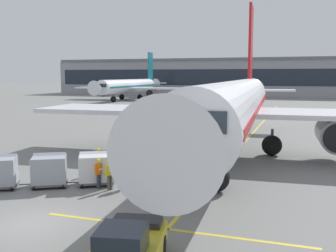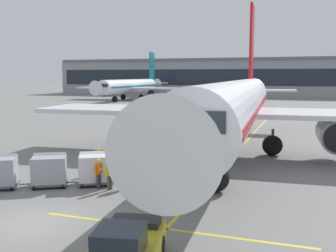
{
  "view_description": "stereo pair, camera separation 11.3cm",
  "coord_description": "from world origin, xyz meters",
  "px_view_note": "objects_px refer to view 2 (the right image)",
  "views": [
    {
      "loc": [
        11.02,
        -14.13,
        6.47
      ],
      "look_at": [
        3.08,
        9.21,
        3.33
      ],
      "focal_mm": 42.74,
      "sensor_mm": 36.0,
      "label": 1
    },
    {
      "loc": [
        11.13,
        -14.1,
        6.47
      ],
      "look_at": [
        3.08,
        9.21,
        3.33
      ],
      "focal_mm": 42.74,
      "sensor_mm": 36.0,
      "label": 2
    }
  ],
  "objects_px": {
    "pushback_tug": "(125,250)",
    "ground_crew_by_loader": "(109,173)",
    "parked_airplane": "(236,106)",
    "ground_crew_by_carts": "(98,172)",
    "ground_crew_marshaller": "(98,159)",
    "belt_loader": "(152,162)",
    "ground_crew_wingwalker": "(127,171)",
    "safety_cone_engine_keepout": "(172,147)",
    "baggage_cart_second": "(49,169)",
    "baggage_cart_lead": "(95,168)",
    "distant_airplane": "(131,86)",
    "safety_cone_wingtip": "(151,155)"
  },
  "relations": [
    {
      "from": "baggage_cart_second",
      "to": "ground_crew_by_loader",
      "type": "bearing_deg",
      "value": 7.12
    },
    {
      "from": "pushback_tug",
      "to": "safety_cone_engine_keepout",
      "type": "xyz_separation_m",
      "value": [
        -5.28,
        20.54,
        -0.48
      ]
    },
    {
      "from": "pushback_tug",
      "to": "distant_airplane",
      "type": "height_order",
      "value": "distant_airplane"
    },
    {
      "from": "parked_airplane",
      "to": "ground_crew_marshaller",
      "type": "bearing_deg",
      "value": -129.65
    },
    {
      "from": "baggage_cart_lead",
      "to": "ground_crew_wingwalker",
      "type": "bearing_deg",
      "value": -4.58
    },
    {
      "from": "safety_cone_wingtip",
      "to": "ground_crew_wingwalker",
      "type": "bearing_deg",
      "value": -78.56
    },
    {
      "from": "baggage_cart_lead",
      "to": "parked_airplane",
      "type": "bearing_deg",
      "value": 60.44
    },
    {
      "from": "parked_airplane",
      "to": "ground_crew_wingwalker",
      "type": "relative_size",
      "value": 24.62
    },
    {
      "from": "ground_crew_marshaller",
      "to": "distant_airplane",
      "type": "xyz_separation_m",
      "value": [
        -30.71,
        73.17,
        2.54
      ]
    },
    {
      "from": "baggage_cart_second",
      "to": "ground_crew_by_carts",
      "type": "relative_size",
      "value": 1.58
    },
    {
      "from": "ground_crew_by_carts",
      "to": "safety_cone_wingtip",
      "type": "distance_m",
      "value": 8.37
    },
    {
      "from": "safety_cone_wingtip",
      "to": "safety_cone_engine_keepout",
      "type": "bearing_deg",
      "value": 83.12
    },
    {
      "from": "baggage_cart_lead",
      "to": "ground_crew_wingwalker",
      "type": "distance_m",
      "value": 2.16
    },
    {
      "from": "ground_crew_by_carts",
      "to": "ground_crew_marshaller",
      "type": "relative_size",
      "value": 1.0
    },
    {
      "from": "ground_crew_wingwalker",
      "to": "safety_cone_wingtip",
      "type": "bearing_deg",
      "value": 101.44
    },
    {
      "from": "ground_crew_by_loader",
      "to": "safety_cone_wingtip",
      "type": "xyz_separation_m",
      "value": [
        -0.76,
        8.39,
        -0.65
      ]
    },
    {
      "from": "parked_airplane",
      "to": "ground_crew_by_carts",
      "type": "bearing_deg",
      "value": -115.68
    },
    {
      "from": "ground_crew_by_carts",
      "to": "ground_crew_marshaller",
      "type": "distance_m",
      "value": 3.46
    },
    {
      "from": "pushback_tug",
      "to": "ground_crew_by_loader",
      "type": "distance_m",
      "value": 9.85
    },
    {
      "from": "ground_crew_by_carts",
      "to": "distant_airplane",
      "type": "height_order",
      "value": "distant_airplane"
    },
    {
      "from": "belt_loader",
      "to": "safety_cone_engine_keepout",
      "type": "bearing_deg",
      "value": 99.22
    },
    {
      "from": "baggage_cart_second",
      "to": "pushback_tug",
      "type": "xyz_separation_m",
      "value": [
        8.65,
        -8.04,
        -0.17
      ]
    },
    {
      "from": "ground_crew_by_loader",
      "to": "ground_crew_wingwalker",
      "type": "relative_size",
      "value": 1.0
    },
    {
      "from": "baggage_cart_lead",
      "to": "ground_crew_by_carts",
      "type": "distance_m",
      "value": 0.97
    },
    {
      "from": "safety_cone_wingtip",
      "to": "ground_crew_by_loader",
      "type": "bearing_deg",
      "value": -84.83
    },
    {
      "from": "ground_crew_marshaller",
      "to": "baggage_cart_lead",
      "type": "bearing_deg",
      "value": -64.82
    },
    {
      "from": "baggage_cart_lead",
      "to": "distant_airplane",
      "type": "relative_size",
      "value": 0.07
    },
    {
      "from": "baggage_cart_second",
      "to": "ground_crew_wingwalker",
      "type": "height_order",
      "value": "baggage_cart_second"
    },
    {
      "from": "ground_crew_by_carts",
      "to": "safety_cone_engine_keepout",
      "type": "bearing_deg",
      "value": 88.07
    },
    {
      "from": "parked_airplane",
      "to": "pushback_tug",
      "type": "relative_size",
      "value": 9.07
    },
    {
      "from": "ground_crew_by_carts",
      "to": "ground_crew_marshaller",
      "type": "height_order",
      "value": "same"
    },
    {
      "from": "ground_crew_marshaller",
      "to": "baggage_cart_second",
      "type": "bearing_deg",
      "value": -109.93
    },
    {
      "from": "belt_loader",
      "to": "ground_crew_by_carts",
      "type": "relative_size",
      "value": 2.88
    },
    {
      "from": "ground_crew_wingwalker",
      "to": "safety_cone_wingtip",
      "type": "distance_m",
      "value": 7.95
    },
    {
      "from": "belt_loader",
      "to": "ground_crew_marshaller",
      "type": "bearing_deg",
      "value": -161.59
    },
    {
      "from": "distant_airplane",
      "to": "ground_crew_marshaller",
      "type": "bearing_deg",
      "value": -67.23
    },
    {
      "from": "belt_loader",
      "to": "distant_airplane",
      "type": "relative_size",
      "value": 0.13
    },
    {
      "from": "pushback_tug",
      "to": "ground_crew_wingwalker",
      "type": "xyz_separation_m",
      "value": [
        -4.15,
        9.13,
        0.17
      ]
    },
    {
      "from": "parked_airplane",
      "to": "distant_airplane",
      "type": "height_order",
      "value": "parked_airplane"
    },
    {
      "from": "pushback_tug",
      "to": "ground_crew_by_loader",
      "type": "relative_size",
      "value": 2.71
    },
    {
      "from": "ground_crew_by_loader",
      "to": "safety_cone_wingtip",
      "type": "height_order",
      "value": "ground_crew_by_loader"
    },
    {
      "from": "pushback_tug",
      "to": "ground_crew_wingwalker",
      "type": "relative_size",
      "value": 2.71
    },
    {
      "from": "safety_cone_engine_keepout",
      "to": "baggage_cart_second",
      "type": "bearing_deg",
      "value": -105.07
    },
    {
      "from": "ground_crew_by_loader",
      "to": "safety_cone_engine_keepout",
      "type": "xyz_separation_m",
      "value": [
        -0.32,
        12.03,
        -0.65
      ]
    },
    {
      "from": "pushback_tug",
      "to": "ground_crew_wingwalker",
      "type": "bearing_deg",
      "value": 114.45
    },
    {
      "from": "safety_cone_wingtip",
      "to": "distant_airplane",
      "type": "xyz_separation_m",
      "value": [
        -32.36,
        67.84,
        3.2
      ]
    },
    {
      "from": "parked_airplane",
      "to": "distant_airplane",
      "type": "relative_size",
      "value": 1.12
    },
    {
      "from": "parked_airplane",
      "to": "ground_crew_wingwalker",
      "type": "height_order",
      "value": "parked_airplane"
    },
    {
      "from": "ground_crew_wingwalker",
      "to": "safety_cone_engine_keepout",
      "type": "height_order",
      "value": "ground_crew_wingwalker"
    },
    {
      "from": "belt_loader",
      "to": "baggage_cart_second",
      "type": "bearing_deg",
      "value": -134.96
    }
  ]
}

